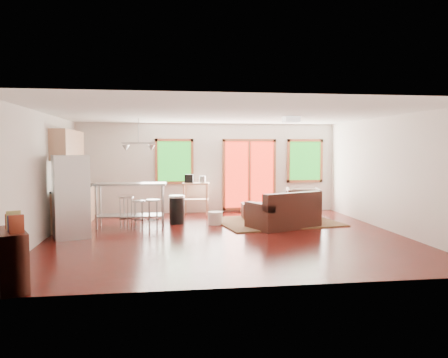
{
  "coord_description": "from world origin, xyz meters",
  "views": [
    {
      "loc": [
        -1.33,
        -9.16,
        1.87
      ],
      "look_at": [
        0.0,
        0.3,
        1.2
      ],
      "focal_mm": 35.0,
      "sensor_mm": 36.0,
      "label": 1
    }
  ],
  "objects": [
    {
      "name": "coffee_table",
      "position": [
        1.75,
        1.87,
        0.31
      ],
      "size": [
        1.03,
        0.84,
        0.36
      ],
      "rotation": [
        0.0,
        0.0,
        -0.41
      ],
      "color": "black",
      "rests_on": "floor"
    },
    {
      "name": "bookshelf",
      "position": [
        -3.35,
        -3.1,
        0.41
      ],
      "size": [
        0.68,
        0.95,
        1.04
      ],
      "rotation": [
        0.0,
        0.0,
        0.42
      ],
      "color": "black",
      "rests_on": "floor"
    },
    {
      "name": "bar_stool_a",
      "position": [
        -2.19,
        1.18,
        0.56
      ],
      "size": [
        0.46,
        0.46,
        0.75
      ],
      "rotation": [
        0.0,
        0.0,
        -0.39
      ],
      "color": "#B7BABC",
      "rests_on": "floor"
    },
    {
      "name": "trash_can",
      "position": [
        -0.99,
        1.66,
        0.36
      ],
      "size": [
        0.4,
        0.4,
        0.71
      ],
      "rotation": [
        0.0,
        0.0,
        0.03
      ],
      "color": "black",
      "rests_on": "floor"
    },
    {
      "name": "right_wall",
      "position": [
        3.76,
        0.0,
        1.3
      ],
      "size": [
        0.02,
        7.0,
        2.6
      ],
      "primitive_type": "cube",
      "color": "silver",
      "rests_on": "ground"
    },
    {
      "name": "floor",
      "position": [
        0.0,
        0.0,
        -0.01
      ],
      "size": [
        7.5,
        7.0,
        0.02
      ],
      "primitive_type": "cube",
      "color": "#320907",
      "rests_on": "ground"
    },
    {
      "name": "loveseat",
      "position": [
        1.51,
        0.75,
        0.34
      ],
      "size": [
        1.84,
        1.48,
        0.86
      ],
      "rotation": [
        0.0,
        0.0,
        0.41
      ],
      "color": "black",
      "rests_on": "floor"
    },
    {
      "name": "bar_stool_b",
      "position": [
        -1.9,
        1.18,
        0.49
      ],
      "size": [
        0.34,
        0.34,
        0.65
      ],
      "rotation": [
        0.0,
        0.0,
        -0.09
      ],
      "color": "#B7BABC",
      "rests_on": "floor"
    },
    {
      "name": "bar_stool_c",
      "position": [
        -1.56,
        1.01,
        0.51
      ],
      "size": [
        0.35,
        0.35,
        0.69
      ],
      "rotation": [
        0.0,
        0.0,
        -0.07
      ],
      "color": "#B7BABC",
      "rests_on": "floor"
    },
    {
      "name": "front_wall",
      "position": [
        0.0,
        -3.51,
        1.3
      ],
      "size": [
        7.5,
        0.02,
        2.6
      ],
      "primitive_type": "cube",
      "color": "silver",
      "rests_on": "ground"
    },
    {
      "name": "cup",
      "position": [
        -1.29,
        1.69,
        1.01
      ],
      "size": [
        0.14,
        0.13,
        0.12
      ],
      "primitive_type": "imported",
      "rotation": [
        0.0,
        0.0,
        0.31
      ],
      "color": "white",
      "rests_on": "island"
    },
    {
      "name": "refrigerator",
      "position": [
        -3.23,
        0.26,
        0.87
      ],
      "size": [
        0.87,
        0.86,
        1.73
      ],
      "rotation": [
        0.0,
        0.0,
        0.32
      ],
      "color": "#B7BABC",
      "rests_on": "floor"
    },
    {
      "name": "ceiling",
      "position": [
        0.0,
        0.0,
        2.61
      ],
      "size": [
        7.5,
        7.0,
        0.02
      ],
      "primitive_type": "cube",
      "color": "white",
      "rests_on": "ground"
    },
    {
      "name": "cabinets",
      "position": [
        -3.49,
        1.7,
        0.93
      ],
      "size": [
        0.64,
        2.24,
        2.3
      ],
      "color": "tan",
      "rests_on": "floor"
    },
    {
      "name": "french_doors",
      "position": [
        1.2,
        3.46,
        1.1
      ],
      "size": [
        1.6,
        0.05,
        2.1
      ],
      "color": "red",
      "rests_on": "back_wall"
    },
    {
      "name": "ottoman",
      "position": [
        1.06,
        2.15,
        0.21
      ],
      "size": [
        0.66,
        0.66,
        0.41
      ],
      "primitive_type": "cube",
      "rotation": [
        0.0,
        0.0,
        -0.06
      ],
      "color": "black",
      "rests_on": "floor"
    },
    {
      "name": "window_right",
      "position": [
        2.9,
        3.46,
        1.5
      ],
      "size": [
        1.1,
        0.05,
        1.3
      ],
      "color": "#176317",
      "rests_on": "back_wall"
    },
    {
      "name": "armchair",
      "position": [
        2.44,
        2.23,
        0.44
      ],
      "size": [
        1.02,
        0.97,
        0.89
      ],
      "primitive_type": "imported",
      "rotation": [
        0.0,
        0.0,
        2.93
      ],
      "color": "black",
      "rests_on": "floor"
    },
    {
      "name": "pendant_light",
      "position": [
        -1.9,
        1.5,
        1.9
      ],
      "size": [
        0.8,
        0.18,
        0.79
      ],
      "color": "gray",
      "rests_on": "ceiling"
    },
    {
      "name": "vase",
      "position": [
        1.93,
        1.96,
        0.51
      ],
      "size": [
        0.23,
        0.23,
        0.29
      ],
      "rotation": [
        0.0,
        0.0,
        -0.43
      ],
      "color": "silver",
      "rests_on": "coffee_table"
    },
    {
      "name": "island",
      "position": [
        -2.09,
        1.34,
        0.72
      ],
      "size": [
        1.69,
        0.73,
        1.05
      ],
      "rotation": [
        0.0,
        0.0,
        -0.04
      ],
      "color": "#B7BABC",
      "rests_on": "floor"
    },
    {
      "name": "rug",
      "position": [
        1.5,
        1.52,
        0.01
      ],
      "size": [
        3.24,
        2.7,
        0.03
      ],
      "primitive_type": "cube",
      "rotation": [
        0.0,
        0.0,
        0.17
      ],
      "color": "#3E542F",
      "rests_on": "floor"
    },
    {
      "name": "kitchen_cart",
      "position": [
        -0.43,
        3.13,
        0.78
      ],
      "size": [
        0.82,
        0.6,
        1.14
      ],
      "rotation": [
        0.0,
        0.0,
        -0.18
      ],
      "color": "tan",
      "rests_on": "floor"
    },
    {
      "name": "left_wall",
      "position": [
        -3.76,
        0.0,
        1.3
      ],
      "size": [
        0.02,
        7.0,
        2.6
      ],
      "primitive_type": "cube",
      "color": "silver",
      "rests_on": "ground"
    },
    {
      "name": "back_wall",
      "position": [
        0.0,
        3.51,
        1.3
      ],
      "size": [
        7.5,
        0.02,
        2.6
      ],
      "primitive_type": "cube",
      "color": "silver",
      "rests_on": "ground"
    },
    {
      "name": "ceiling_flush",
      "position": [
        1.6,
        0.6,
        2.53
      ],
      "size": [
        0.35,
        0.35,
        0.12
      ],
      "primitive_type": "cube",
      "color": "white",
      "rests_on": "ceiling"
    },
    {
      "name": "window_left",
      "position": [
        -1.0,
        3.46,
        1.5
      ],
      "size": [
        1.1,
        0.05,
        1.3
      ],
      "color": "#176317",
      "rests_on": "back_wall"
    },
    {
      "name": "pouf",
      "position": [
        -0.06,
        1.42,
        0.16
      ],
      "size": [
        0.44,
        0.44,
        0.31
      ],
      "primitive_type": "cylinder",
      "rotation": [
        0.0,
        0.0,
        -0.27
      ],
      "color": "silver",
      "rests_on": "floor"
    }
  ]
}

